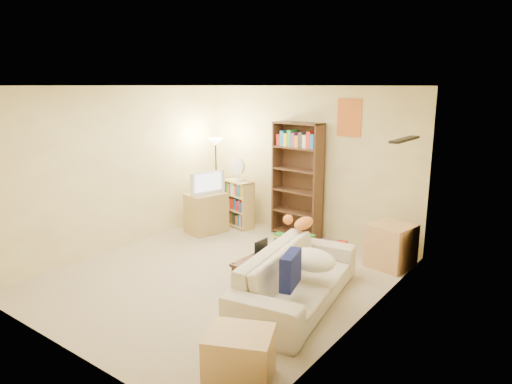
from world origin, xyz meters
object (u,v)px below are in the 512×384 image
tall_bookshelf (297,177)px  side_table (391,246)px  coffee_table (262,269)px  desk_fan (238,168)px  mug (263,262)px  laptop (268,255)px  sofa (297,277)px  tabby_cat (301,223)px  end_cabinet (240,357)px  tv_stand (206,213)px  short_bookshelf (237,204)px  floor_lamp (216,157)px  television (206,182)px

tall_bookshelf → side_table: (1.80, -0.39, -0.71)m
coffee_table → desk_fan: desk_fan is taller
mug → laptop: bearing=115.4°
sofa → tabby_cat: bearing=18.6°
laptop → sofa: bearing=-103.1°
mug → tall_bookshelf: 2.37m
side_table → end_cabinet: 3.30m
laptop → tv_stand: size_ratio=0.60×
side_table → tv_stand: bearing=-173.2°
short_bookshelf → floor_lamp: 0.93m
side_table → floor_lamp: bearing=-179.0°
coffee_table → desk_fan: bearing=138.1°
television → laptop: bearing=-103.1°
short_bookshelf → desk_fan: size_ratio=1.97×
floor_lamp → end_cabinet: bearing=-46.3°
laptop → desk_fan: 2.49m
short_bookshelf → floor_lamp: (-0.27, -0.26, 0.86)m
desk_fan → end_cabinet: desk_fan is taller
desk_fan → floor_lamp: 0.43m
mug → television: 2.63m
laptop → short_bookshelf: size_ratio=0.49×
short_bookshelf → end_cabinet: bearing=-36.6°
coffee_table → side_table: (1.11, 1.57, 0.10)m
mug → floor_lamp: bearing=143.0°
television → floor_lamp: 0.51m
sofa → tabby_cat: tabby_cat is taller
tall_bookshelf → short_bookshelf: bearing=-166.7°
mug → tabby_cat: bearing=85.6°
coffee_table → tv_stand: size_ratio=1.15×
tabby_cat → mug: tabby_cat is taller
tv_stand → desk_fan: (0.28, 0.53, 0.74)m
mug → floor_lamp: floor_lamp is taller
tv_stand → end_cabinet: 4.23m
short_bookshelf → tall_bookshelf: bearing=23.9°
sofa → tall_bookshelf: tall_bookshelf is taller
laptop → floor_lamp: floor_lamp is taller
television → tv_stand: bearing=0.0°
short_bookshelf → end_cabinet: short_bookshelf is taller
mug → tall_bookshelf: tall_bookshelf is taller
sofa → desk_fan: bearing=41.8°
sofa → laptop: (-0.63, 0.30, 0.05)m
laptop → mug: size_ratio=3.40×
sofa → side_table: size_ratio=3.68×
tv_stand → short_bookshelf: (0.23, 0.58, 0.08)m
desk_fan → sofa: bearing=-38.3°
mug → tv_stand: (-2.19, 1.37, -0.04)m
sofa → television: (-2.67, 1.36, 0.57)m
laptop → side_table: side_table is taller
floor_lamp → side_table: (3.20, 0.06, -0.97)m
sofa → laptop: 0.70m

